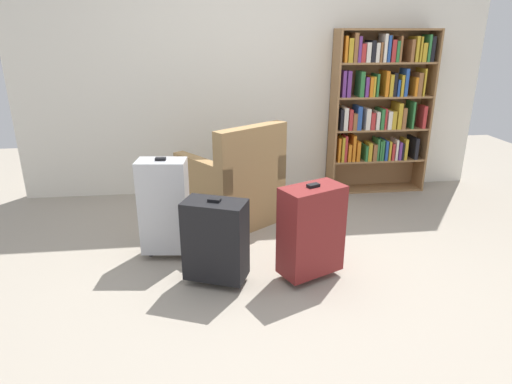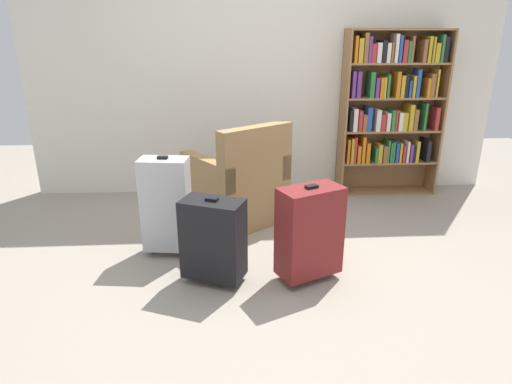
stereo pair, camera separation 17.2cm
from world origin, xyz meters
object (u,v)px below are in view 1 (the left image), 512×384
(armchair, at_px, (233,187))
(suitcase_black, at_px, (216,240))
(bookshelf, at_px, (379,106))
(mug, at_px, (298,212))
(suitcase_silver, at_px, (164,207))
(suitcase_dark_red, at_px, (311,230))

(armchair, height_order, suitcase_black, armchair)
(bookshelf, relative_size, armchair, 1.69)
(bookshelf, relative_size, suitcase_black, 2.69)
(mug, xyz_separation_m, suitcase_black, (-0.79, -1.04, 0.27))
(suitcase_silver, bearing_deg, bookshelf, 31.19)
(suitcase_silver, bearing_deg, suitcase_dark_red, -23.63)
(armchair, xyz_separation_m, suitcase_dark_red, (0.45, -1.05, 0.04))
(suitcase_black, bearing_deg, mug, 52.80)
(mug, bearing_deg, suitcase_black, -127.20)
(bookshelf, xyz_separation_m, suitcase_black, (-1.74, -1.71, -0.58))
(armchair, distance_m, suitcase_silver, 0.82)
(mug, xyz_separation_m, suitcase_silver, (-1.15, -0.61, 0.35))
(armchair, distance_m, mug, 0.66)
(suitcase_black, bearing_deg, armchair, 79.60)
(bookshelf, relative_size, suitcase_silver, 2.12)
(mug, height_order, suitcase_black, suitcase_black)
(bookshelf, bearing_deg, armchair, -156.71)
(bookshelf, bearing_deg, suitcase_dark_red, -122.70)
(armchair, height_order, suitcase_dark_red, armchair)
(suitcase_black, height_order, suitcase_dark_red, suitcase_dark_red)
(suitcase_dark_red, relative_size, suitcase_silver, 0.88)
(bookshelf, relative_size, suitcase_dark_red, 2.40)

